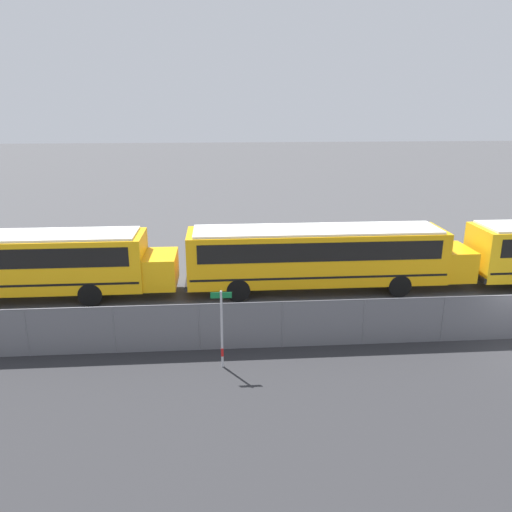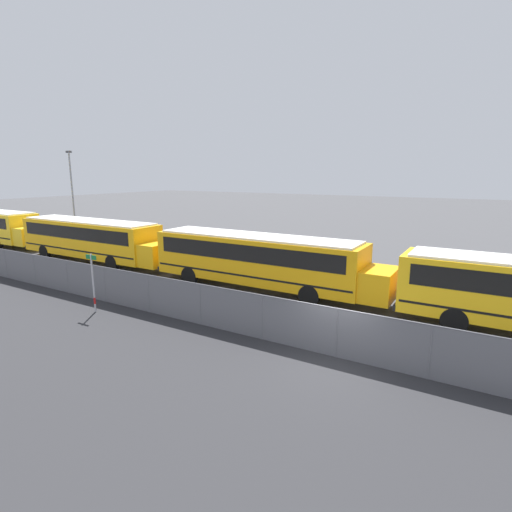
# 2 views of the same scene
# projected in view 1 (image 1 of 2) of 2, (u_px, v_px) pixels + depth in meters

# --- Properties ---
(school_bus_1) EXTENTS (13.59, 2.62, 3.05)m
(school_bus_1) POSITION_uv_depth(u_px,v_px,m) (16.00, 260.00, 22.49)
(school_bus_1) COLOR #EDA80F
(school_bus_1) RESTS_ON ground_plane
(school_bus_2) EXTENTS (13.59, 2.62, 3.05)m
(school_bus_2) POSITION_uv_depth(u_px,v_px,m) (322.00, 253.00, 23.55)
(school_bus_2) COLOR orange
(school_bus_2) RESTS_ON ground_plane
(street_sign) EXTENTS (0.70, 0.09, 2.77)m
(street_sign) POSITION_uv_depth(u_px,v_px,m) (222.00, 327.00, 16.62)
(street_sign) COLOR #B7B7BC
(street_sign) RESTS_ON ground_plane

